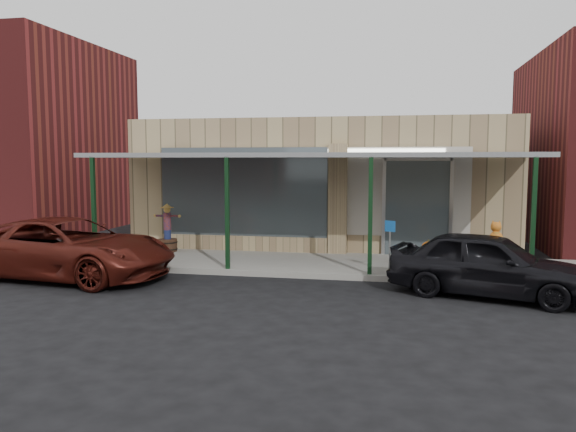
% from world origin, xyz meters
% --- Properties ---
extents(ground, '(120.00, 120.00, 0.00)m').
position_xyz_m(ground, '(0.00, 0.00, 0.00)').
color(ground, black).
rests_on(ground, ground).
extents(sidewalk, '(40.00, 3.20, 0.15)m').
position_xyz_m(sidewalk, '(0.00, 3.60, 0.07)').
color(sidewalk, gray).
rests_on(sidewalk, ground).
extents(storefront, '(12.00, 6.25, 4.20)m').
position_xyz_m(storefront, '(-0.00, 8.16, 2.09)').
color(storefront, tan).
rests_on(storefront, ground).
extents(awning, '(12.00, 3.00, 3.04)m').
position_xyz_m(awning, '(0.00, 3.56, 3.01)').
color(awning, slate).
rests_on(awning, ground).
extents(block_buildings_near, '(61.00, 8.00, 8.00)m').
position_xyz_m(block_buildings_near, '(2.01, 9.20, 3.77)').
color(block_buildings_near, maroon).
rests_on(block_buildings_near, ground).
extents(barrel_scarecrow, '(0.89, 0.59, 1.46)m').
position_xyz_m(barrel_scarecrow, '(-4.41, 4.44, 0.64)').
color(barrel_scarecrow, '#442A1B').
rests_on(barrel_scarecrow, sidewalk).
extents(barrel_pumpkin, '(0.67, 0.67, 0.74)m').
position_xyz_m(barrel_pumpkin, '(3.24, 3.19, 0.41)').
color(barrel_pumpkin, '#442A1B').
rests_on(barrel_pumpkin, sidewalk).
extents(handicap_sign, '(0.25, 0.12, 1.29)m').
position_xyz_m(handicap_sign, '(2.27, 2.40, 0.98)').
color(handicap_sign, gray).
rests_on(handicap_sign, sidewalk).
extents(parked_sedan, '(4.45, 2.82, 1.56)m').
position_xyz_m(parked_sedan, '(4.37, 1.00, 0.71)').
color(parked_sedan, black).
rests_on(parked_sedan, ground).
extents(car_maroon, '(5.62, 3.05, 1.50)m').
position_xyz_m(car_maroon, '(-5.58, 0.98, 0.75)').
color(car_maroon, '#501710').
rests_on(car_maroon, ground).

